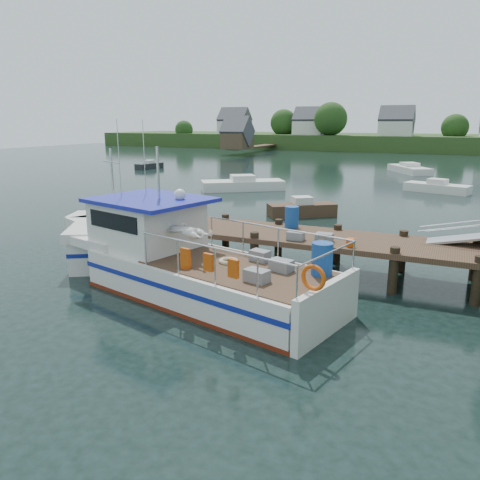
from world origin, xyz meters
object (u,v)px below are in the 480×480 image
at_px(work_boat, 121,232).
at_px(moored_b, 437,187).
at_px(moored_rowboat, 302,209).
at_px(moored_d, 409,169).
at_px(moored_a, 243,184).
at_px(lobster_boat, 178,260).
at_px(moored_e, 149,165).
at_px(dock, 465,226).

xyz_separation_m(work_boat, moored_b, (12.33, 24.19, -0.30)).
height_order(moored_rowboat, moored_d, moored_rowboat).
height_order(moored_rowboat, moored_a, moored_a).
bearing_deg(moored_a, work_boat, -97.81).
height_order(work_boat, moored_b, work_boat).
distance_m(lobster_boat, moored_e, 42.69).
distance_m(lobster_boat, work_boat, 6.49).
bearing_deg(moored_rowboat, moored_e, 134.93).
xyz_separation_m(moored_rowboat, moored_b, (6.99, 13.82, -0.03)).
relative_size(lobster_boat, moored_e, 3.06).
xyz_separation_m(dock, moored_e, (-34.23, 30.26, -1.86)).
height_order(dock, moored_rowboat, dock).
distance_m(lobster_boat, moored_rowboat, 14.03).
height_order(moored_a, moored_d, moored_a).
relative_size(dock, moored_b, 3.19).
xyz_separation_m(dock, moored_d, (-5.24, 38.53, -1.82)).
relative_size(dock, moored_d, 2.43).
xyz_separation_m(lobster_boat, moored_b, (6.97, 27.84, -0.63)).
relative_size(moored_a, moored_d, 1.00).
height_order(dock, moored_a, dock).
distance_m(moored_rowboat, moored_d, 28.68).
bearing_deg(moored_rowboat, lobster_boat, -96.61).
relative_size(dock, work_boat, 2.03).
height_order(work_boat, moored_rowboat, work_boat).
bearing_deg(moored_a, moored_d, 45.38).
bearing_deg(moored_b, lobster_boat, -121.82).
distance_m(moored_b, moored_e, 33.11).
xyz_separation_m(work_boat, moored_d, (8.82, 38.83, -0.28)).
bearing_deg(moored_rowboat, moored_d, 76.33).
relative_size(moored_d, moored_e, 1.78).
height_order(moored_rowboat, moored_b, moored_rowboat).
relative_size(work_boat, moored_b, 1.57).
height_order(work_boat, moored_a, work_boat).
xyz_separation_m(lobster_boat, moored_e, (-25.53, 34.21, -0.65)).
xyz_separation_m(work_boat, moored_a, (-2.45, 18.84, -0.24)).
bearing_deg(dock, moored_rowboat, 130.93).
relative_size(work_boat, moored_e, 2.13).
bearing_deg(moored_a, moored_b, 4.69).
bearing_deg(dock, lobster_boat, -155.59).
bearing_deg(work_boat, moored_d, 100.42).
bearing_deg(moored_e, lobster_boat, -53.93).
xyz_separation_m(moored_rowboat, moored_e, (-25.50, 20.20, -0.06)).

